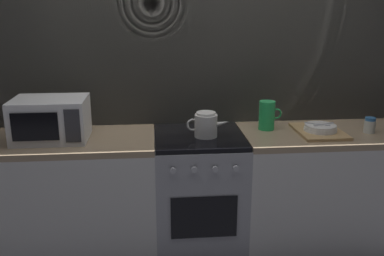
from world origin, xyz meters
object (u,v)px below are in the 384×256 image
at_px(dish_pile, 320,130).
at_px(kettle, 206,125).
at_px(pitcher, 267,115).
at_px(spice_jar, 370,125).
at_px(microwave, 51,119).
at_px(stove_unit, 199,197).

bearing_deg(dish_pile, kettle, -179.45).
xyz_separation_m(pitcher, spice_jar, (0.68, -0.14, -0.05)).
height_order(microwave, kettle, microwave).
height_order(stove_unit, dish_pile, dish_pile).
bearing_deg(microwave, pitcher, 4.02).
relative_size(stove_unit, dish_pile, 2.25).
height_order(microwave, pitcher, microwave).
bearing_deg(microwave, spice_jar, -1.06).
relative_size(kettle, pitcher, 1.42).
relative_size(pitcher, spice_jar, 1.90).
xyz_separation_m(kettle, dish_pile, (0.78, 0.01, -0.06)).
height_order(dish_pile, spice_jar, spice_jar).
xyz_separation_m(kettle, spice_jar, (1.12, -0.01, -0.03)).
distance_m(stove_unit, spice_jar, 1.26).
bearing_deg(dish_pile, stove_unit, 177.94).
bearing_deg(spice_jar, microwave, 178.94).
relative_size(pitcher, dish_pile, 0.50).
distance_m(kettle, dish_pile, 0.78).
xyz_separation_m(microwave, dish_pile, (1.77, -0.02, -0.11)).
bearing_deg(microwave, kettle, -1.72).
distance_m(stove_unit, dish_pile, 0.94).
bearing_deg(stove_unit, microwave, -179.58).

